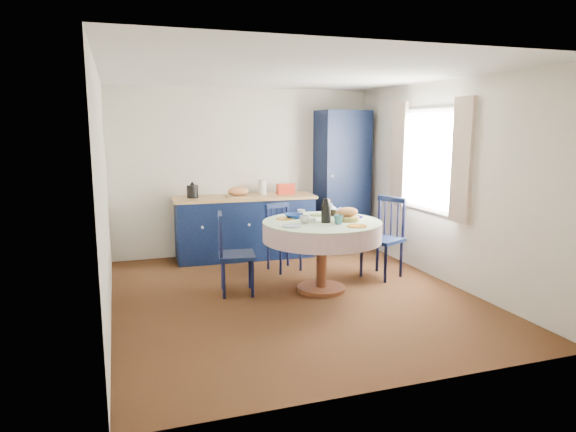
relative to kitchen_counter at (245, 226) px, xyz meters
name	(u,v)px	position (x,y,z in m)	size (l,w,h in m)	color
floor	(293,296)	(0.10, -1.90, -0.48)	(4.50, 4.50, 0.00)	black
ceiling	(294,73)	(0.10, -1.90, 2.02)	(4.50, 4.50, 0.00)	white
wall_back	(245,172)	(0.10, 0.35, 0.77)	(4.00, 0.02, 2.50)	beige
wall_left	(104,196)	(-1.90, -1.90, 0.77)	(0.02, 4.50, 2.50)	beige
wall_right	(446,182)	(2.10, -1.90, 0.77)	(0.02, 4.50, 2.50)	beige
window	(429,159)	(2.05, -1.60, 1.05)	(0.10, 1.74, 1.45)	white
kitchen_counter	(245,226)	(0.00, 0.00, 0.00)	(2.09, 0.72, 1.16)	black
pantry_cabinet	(342,181)	(1.61, 0.10, 0.61)	(0.78, 0.58, 2.18)	black
dining_table	(322,232)	(0.49, -1.82, 0.24)	(1.39, 1.39, 1.12)	brown
chair_left	(233,253)	(-0.53, -1.60, 0.01)	(0.47, 0.49, 0.96)	black
chair_far	(283,237)	(0.33, -0.80, -0.02)	(0.49, 0.48, 0.90)	black
chair_right	(384,237)	(1.48, -1.52, 0.05)	(0.60, 0.61, 1.03)	black
mug_a	(304,219)	(0.25, -1.87, 0.41)	(0.11, 0.11, 0.09)	silver
mug_b	(338,220)	(0.59, -2.06, 0.42)	(0.11, 0.11, 0.10)	#2A6070
mug_c	(334,213)	(0.75, -1.56, 0.41)	(0.11, 0.11, 0.09)	black
mug_d	(301,213)	(0.36, -1.46, 0.41)	(0.10, 0.10, 0.09)	silver
cobalt_bowl	(294,216)	(0.23, -1.54, 0.40)	(0.23, 0.23, 0.06)	navy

